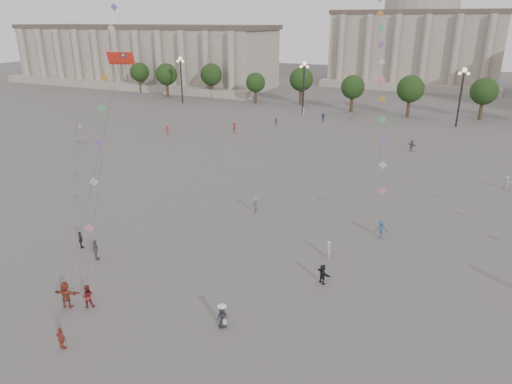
% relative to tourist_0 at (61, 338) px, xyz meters
% --- Properties ---
extents(ground, '(360.00, 360.00, 0.00)m').
position_rel_tourist_0_xyz_m(ground, '(3.77, 5.80, -0.74)').
color(ground, '#555250').
rests_on(ground, ground).
extents(hall_west, '(84.00, 26.22, 17.20)m').
position_rel_tourist_0_xyz_m(hall_west, '(-71.23, 99.70, 7.68)').
color(hall_west, '#A49C89').
rests_on(hall_west, ground).
extents(hall_central, '(48.30, 34.30, 35.50)m').
position_rel_tourist_0_xyz_m(hall_central, '(3.77, 135.02, 13.49)').
color(hall_central, '#A49C89').
rests_on(hall_central, ground).
extents(tree_row, '(137.12, 5.12, 8.00)m').
position_rel_tourist_0_xyz_m(tree_row, '(3.77, 83.80, 4.65)').
color(tree_row, '#392C1C').
rests_on(tree_row, ground).
extents(lamp_post_far_west, '(2.00, 0.90, 10.65)m').
position_rel_tourist_0_xyz_m(lamp_post_far_west, '(-41.23, 75.80, 6.61)').
color(lamp_post_far_west, '#262628').
rests_on(lamp_post_far_west, ground).
extents(lamp_post_mid_west, '(2.00, 0.90, 10.65)m').
position_rel_tourist_0_xyz_m(lamp_post_mid_west, '(-11.23, 75.80, 6.61)').
color(lamp_post_mid_west, '#262628').
rests_on(lamp_post_mid_west, ground).
extents(lamp_post_mid_east, '(2.00, 0.90, 10.65)m').
position_rel_tourist_0_xyz_m(lamp_post_mid_east, '(18.77, 75.80, 6.61)').
color(lamp_post_mid_east, '#262628').
rests_on(lamp_post_mid_east, ground).
extents(person_crowd_0, '(1.10, 0.67, 1.76)m').
position_rel_tourist_0_xyz_m(person_crowd_0, '(-4.99, 69.86, 0.14)').
color(person_crowd_0, navy).
rests_on(person_crowd_0, ground).
extents(person_crowd_1, '(1.03, 0.96, 1.69)m').
position_rel_tourist_0_xyz_m(person_crowd_1, '(-41.40, 43.48, 0.10)').
color(person_crowd_1, white).
rests_on(person_crowd_1, ground).
extents(person_crowd_2, '(0.98, 1.20, 1.62)m').
position_rel_tourist_0_xyz_m(person_crowd_2, '(-26.06, 48.09, 0.07)').
color(person_crowd_2, '#9C302A').
rests_on(person_crowd_2, ground).
extents(person_crowd_3, '(1.43, 1.20, 1.55)m').
position_rel_tourist_0_xyz_m(person_crowd_3, '(12.06, 13.62, 0.03)').
color(person_crowd_3, black).
rests_on(person_crowd_3, ground).
extents(person_crowd_4, '(1.74, 1.30, 1.83)m').
position_rel_tourist_0_xyz_m(person_crowd_4, '(-0.04, 71.59, 0.17)').
color(person_crowd_4, silver).
rests_on(person_crowd_4, ground).
extents(person_crowd_6, '(1.31, 1.08, 1.76)m').
position_rel_tourist_0_xyz_m(person_crowd_6, '(1.95, 23.47, 0.14)').
color(person_crowd_6, slate).
rests_on(person_crowd_6, ground).
extents(person_crowd_7, '(1.40, 1.38, 1.61)m').
position_rel_tourist_0_xyz_m(person_crowd_7, '(25.54, 42.22, 0.06)').
color(person_crowd_7, white).
rests_on(person_crowd_7, ground).
extents(person_crowd_10, '(0.68, 0.74, 1.70)m').
position_rel_tourist_0_xyz_m(person_crowd_10, '(-10.36, 73.80, 0.11)').
color(person_crowd_10, silver).
rests_on(person_crowd_10, ground).
extents(person_crowd_12, '(1.60, 1.29, 1.71)m').
position_rel_tourist_0_xyz_m(person_crowd_12, '(13.39, 54.85, 0.11)').
color(person_crowd_12, '#5D5D61').
rests_on(person_crowd_12, ground).
extents(person_crowd_13, '(0.59, 0.66, 1.52)m').
position_rel_tourist_0_xyz_m(person_crowd_13, '(11.38, 17.59, 0.02)').
color(person_crowd_13, silver).
rests_on(person_crowd_13, ground).
extents(person_crowd_16, '(0.93, 0.41, 1.58)m').
position_rel_tourist_0_xyz_m(person_crowd_16, '(-11.71, 62.19, 0.05)').
color(person_crowd_16, slate).
rests_on(person_crowd_16, ground).
extents(person_crowd_17, '(0.68, 1.17, 1.80)m').
position_rel_tourist_0_xyz_m(person_crowd_17, '(-16.27, 54.23, 0.16)').
color(person_crowd_17, maroon).
rests_on(person_crowd_17, ground).
extents(tourist_0, '(0.90, 0.45, 1.48)m').
position_rel_tourist_0_xyz_m(tourist_0, '(0.00, 0.00, 0.00)').
color(tourist_0, '#A03B2B').
rests_on(tourist_0, ground).
extents(tourist_1, '(0.91, 0.91, 1.55)m').
position_rel_tourist_0_xyz_m(tourist_1, '(-8.61, 10.32, 0.03)').
color(tourist_1, '#222227').
rests_on(tourist_1, ground).
extents(tourist_2, '(1.89, 1.07, 1.95)m').
position_rel_tourist_0_xyz_m(tourist_2, '(-3.02, 3.32, 0.23)').
color(tourist_2, brown).
rests_on(tourist_2, ground).
extents(tourist_3, '(0.94, 1.12, 1.79)m').
position_rel_tourist_0_xyz_m(tourist_3, '(-5.96, 9.29, 0.15)').
color(tourist_3, '#5A595D').
rests_on(tourist_3, ground).
extents(kite_flyer_0, '(1.05, 1.01, 1.70)m').
position_rel_tourist_0_xyz_m(kite_flyer_0, '(-1.71, 3.94, 0.11)').
color(kite_flyer_0, maroon).
rests_on(kite_flyer_0, ground).
extents(kite_flyer_1, '(1.30, 1.07, 1.75)m').
position_rel_tourist_0_xyz_m(kite_flyer_1, '(14.66, 23.16, 0.13)').
color(kite_flyer_1, '#38527E').
rests_on(kite_flyer_1, ground).
extents(hat_person, '(0.84, 0.83, 1.69)m').
position_rel_tourist_0_xyz_m(hat_person, '(7.76, 5.87, 0.06)').
color(hat_person, black).
rests_on(hat_person, ground).
extents(dragon_kite, '(4.29, 8.16, 21.54)m').
position_rel_tourist_0_xyz_m(dragon_kite, '(-6.21, 14.91, 14.06)').
color(dragon_kite, red).
rests_on(dragon_kite, ground).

